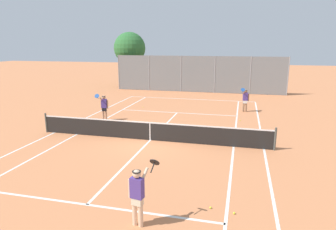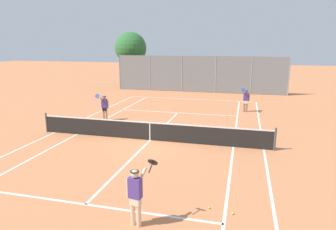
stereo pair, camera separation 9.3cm
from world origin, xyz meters
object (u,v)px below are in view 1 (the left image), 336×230
Objects in this scene: tennis_net at (150,131)px; tree_behind_left at (129,49)px; player_far_left at (104,106)px; player_far_right at (245,99)px; loose_tennis_ball_3 at (143,107)px; loose_tennis_ball_1 at (240,120)px; player_near_side at (138,194)px; loose_tennis_ball_2 at (210,208)px; loose_tennis_ball_4 at (234,213)px.

tree_behind_left reaches higher than tennis_net.
player_far_left is 0.29× the size of tree_behind_left.
player_far_right is 26.88× the size of loose_tennis_ball_3.
loose_tennis_ball_3 is (-7.28, 2.43, 0.00)m from loose_tennis_ball_1.
tennis_net is 6.76× the size of player_far_left.
tree_behind_left reaches higher than player_far_left.
tennis_net is 9.14m from player_far_right.
player_near_side reaches higher than loose_tennis_ball_3.
loose_tennis_ball_1 is at bearing 86.31° from loose_tennis_ball_2.
loose_tennis_ball_4 is (-0.01, -10.96, 0.00)m from loose_tennis_ball_1.
player_near_side is at bearing -144.04° from loose_tennis_ball_2.
player_far_right is 0.29× the size of tree_behind_left.
tennis_net is at bearing -38.22° from player_far_left.
loose_tennis_ball_2 is at bearing -94.08° from player_far_right.
loose_tennis_ball_2 is (7.65, -8.86, -0.89)m from player_far_left.
loose_tennis_ball_4 is at bearing -47.18° from player_far_left.
player_near_side reaches higher than loose_tennis_ball_4.
player_far_right is at bearing 84.43° from loose_tennis_ball_1.
tennis_net is 6.76× the size of player_far_right.
loose_tennis_ball_2 is (1.79, 1.30, -0.89)m from player_near_side.
player_near_side is at bearing -75.17° from tennis_net.
player_far_left is at bearing 119.96° from player_near_side.
loose_tennis_ball_1 is 10.85m from loose_tennis_ball_2.
player_far_left is (-5.86, 10.16, 0.00)m from player_near_side.
loose_tennis_ball_3 and loose_tennis_ball_4 have the same top height.
loose_tennis_ball_1 is at bearing 13.20° from player_far_left.
player_far_left reaches higher than loose_tennis_ball_2.
tree_behind_left reaches higher than loose_tennis_ball_1.
loose_tennis_ball_3 is 12.70m from tree_behind_left.
tree_behind_left is (-12.47, 13.24, 4.16)m from loose_tennis_ball_1.
tennis_net is at bearing 126.58° from loose_tennis_ball_4.
tree_behind_left is (-5.20, 10.81, 4.16)m from loose_tennis_ball_3.
tennis_net is at bearing -120.39° from player_far_right.
player_near_side is at bearing -100.51° from player_far_right.
loose_tennis_ball_4 is (-0.28, -13.73, -0.89)m from player_far_right.
player_far_right is 7.61m from loose_tennis_ball_3.
loose_tennis_ball_3 is at bearing 111.22° from tennis_net.
player_far_right is 26.88× the size of loose_tennis_ball_1.
player_far_left is at bearing -166.80° from loose_tennis_ball_1.
tennis_net is 5.11m from player_far_left.
player_far_right is (8.62, 4.73, 0.00)m from player_far_left.
loose_tennis_ball_2 is at bearing -93.69° from loose_tennis_ball_1.
loose_tennis_ball_3 is at bearing 76.26° from player_far_left.
player_near_side reaches higher than loose_tennis_ball_1.
player_near_side is (1.86, -7.01, 0.42)m from tennis_net.
loose_tennis_ball_1 and loose_tennis_ball_4 have the same top height.
tennis_net is 181.82× the size of loose_tennis_ball_3.
loose_tennis_ball_2 is at bearing -63.61° from loose_tennis_ball_3.
tennis_net is 8.10m from loose_tennis_ball_3.
player_near_side is 0.29× the size of tree_behind_left.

